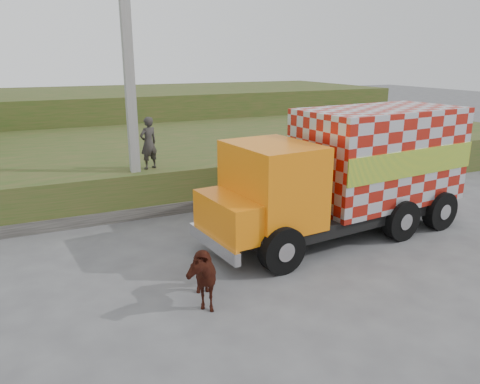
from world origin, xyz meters
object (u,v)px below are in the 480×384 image
utility_pole (130,93)px  cargo_truck (351,171)px  cow (198,273)px  pedestrian (149,143)px

utility_pole → cargo_truck: (5.46, -4.43, -2.15)m
utility_pole → cow: (-0.15, -6.52, -3.39)m
utility_pole → cow: size_ratio=4.94×
cow → pedestrian: bearing=94.1°
cow → cargo_truck: bearing=30.5°
utility_pole → cow: bearing=-91.3°
utility_pole → cargo_truck: size_ratio=0.93×
cargo_truck → pedestrian: (-4.91, 4.63, 0.47)m
utility_pole → pedestrian: 1.79m
utility_pole → pedestrian: (0.55, 0.20, -1.69)m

